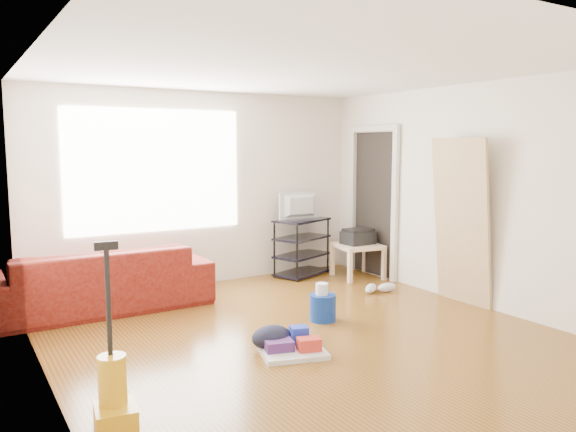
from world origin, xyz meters
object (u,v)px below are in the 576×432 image
tv_stand (302,246)px  side_table (358,249)px  vacuum (114,395)px  cleaning_tray (294,347)px  bucket (323,320)px  sofa (100,310)px  backpack (272,348)px

tv_stand → side_table: 0.78m
vacuum → side_table: bearing=40.3°
side_table → vacuum: vacuum is taller
side_table → cleaning_tray: side_table is taller
tv_stand → side_table: tv_stand is taller
bucket → cleaning_tray: 0.99m
sofa → backpack: size_ratio=6.35×
bucket → cleaning_tray: bearing=-139.8°
tv_stand → vacuum: size_ratio=0.74×
sofa → backpack: bearing=116.9°
backpack → sofa: bearing=114.1°
sofa → backpack: sofa is taller
sofa → side_table: bearing=175.6°
sofa → vacuum: 2.83m
side_table → bucket: 2.07m
bucket → vacuum: bearing=-154.4°
side_table → tv_stand: bearing=137.2°
side_table → backpack: (-2.38, -1.77, -0.39)m
sofa → tv_stand: size_ratio=2.66×
cleaning_tray → side_table: bearing=41.0°
sofa → tv_stand: (2.83, 0.27, 0.41)m
tv_stand → sofa: bearing=164.9°
vacuum → backpack: bearing=32.8°
side_table → cleaning_tray: (-2.28, -1.98, -0.33)m
sofa → tv_stand: tv_stand is taller
tv_stand → side_table: bearing=-63.3°
sofa → cleaning_tray: 2.51m
tv_stand → bucket: (-0.95, -1.87, -0.41)m
tv_stand → bucket: size_ratio=3.26×
side_table → backpack: 2.99m
sofa → side_table: 3.44m
sofa → side_table: (3.41, -0.26, 0.39)m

